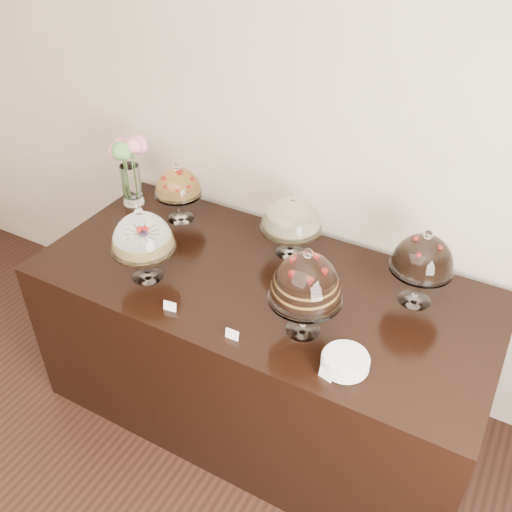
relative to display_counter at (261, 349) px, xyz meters
The scene contains 12 objects.
wall_back 1.22m from the display_counter, 116.68° to the left, with size 5.00×0.04×3.00m, color beige.
display_counter is the anchor object (origin of this frame).
cake_stand_sugar_sponge 0.87m from the display_counter, 155.13° to the right, with size 0.30×0.30×0.38m.
cake_stand_choco_layer 0.81m from the display_counter, 33.00° to the right, with size 0.31×0.31×0.42m.
cake_stand_cheesecake 0.71m from the display_counter, 86.84° to the left, with size 0.31×0.31×0.33m.
cake_stand_dark_choco 0.99m from the display_counter, 17.92° to the left, with size 0.28×0.28×0.38m.
cake_stand_fruit_tart 0.97m from the display_counter, 157.22° to the left, with size 0.26×0.26×0.33m.
flower_vase 1.25m from the display_counter, 163.72° to the left, with size 0.23×0.22×0.41m.
plate_stack 0.80m from the display_counter, 30.00° to the right, with size 0.18×0.18×0.06m.
price_card_left 0.66m from the display_counter, 124.24° to the right, with size 0.06×0.01×0.04m, color white.
price_card_right 0.80m from the display_counter, 38.81° to the right, with size 0.06×0.01×0.04m, color white.
price_card_extra 0.62m from the display_counter, 78.98° to the right, with size 0.06×0.01×0.04m, color white.
Camera 1 is at (1.28, 0.59, 2.59)m, focal length 40.00 mm.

